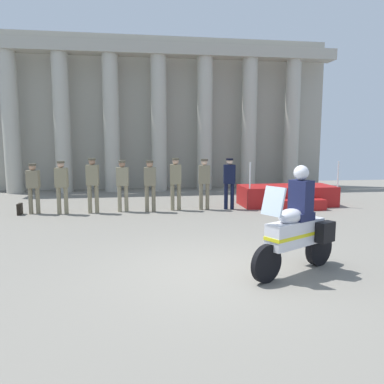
# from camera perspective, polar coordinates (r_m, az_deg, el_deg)

# --- Properties ---
(ground_plane) EXTENTS (28.63, 28.63, 0.00)m
(ground_plane) POSITION_cam_1_polar(r_m,az_deg,el_deg) (6.79, 3.44, -12.04)
(ground_plane) COLOR gray
(colonnade_backdrop) EXTENTS (16.96, 1.57, 7.29)m
(colonnade_backdrop) POSITION_cam_1_polar(r_m,az_deg,el_deg) (18.19, -5.24, 12.40)
(colonnade_backdrop) COLOR #A49F91
(colonnade_backdrop) RESTS_ON ground_plane
(reviewing_stand) EXTENTS (3.36, 1.98, 1.62)m
(reviewing_stand) POSITION_cam_1_polar(r_m,az_deg,el_deg) (13.84, 14.47, -0.62)
(reviewing_stand) COLOR #A51919
(reviewing_stand) RESTS_ON ground_plane
(officer_in_row_0) EXTENTS (0.40, 0.25, 1.61)m
(officer_in_row_0) POSITION_cam_1_polar(r_m,az_deg,el_deg) (12.81, -23.24, 1.08)
(officer_in_row_0) COLOR #7A7056
(officer_in_row_0) RESTS_ON ground_plane
(officer_in_row_1) EXTENTS (0.40, 0.25, 1.70)m
(officer_in_row_1) POSITION_cam_1_polar(r_m,az_deg,el_deg) (12.42, -19.42, 1.31)
(officer_in_row_1) COLOR #847A5B
(officer_in_row_1) RESTS_ON ground_plane
(officer_in_row_2) EXTENTS (0.40, 0.25, 1.78)m
(officer_in_row_2) POSITION_cam_1_polar(r_m,az_deg,el_deg) (12.30, -15.05, 1.66)
(officer_in_row_2) COLOR #847A5B
(officer_in_row_2) RESTS_ON ground_plane
(officer_in_row_3) EXTENTS (0.40, 0.25, 1.69)m
(officer_in_row_3) POSITION_cam_1_polar(r_m,az_deg,el_deg) (12.35, -10.64, 1.56)
(officer_in_row_3) COLOR gray
(officer_in_row_3) RESTS_ON ground_plane
(officer_in_row_4) EXTENTS (0.40, 0.25, 1.69)m
(officer_in_row_4) POSITION_cam_1_polar(r_m,az_deg,el_deg) (12.19, -6.48, 1.57)
(officer_in_row_4) COLOR #7A7056
(officer_in_row_4) RESTS_ON ground_plane
(officer_in_row_5) EXTENTS (0.40, 0.25, 1.76)m
(officer_in_row_5) POSITION_cam_1_polar(r_m,az_deg,el_deg) (12.41, -2.53, 1.91)
(officer_in_row_5) COLOR #847A5B
(officer_in_row_5) RESTS_ON ground_plane
(officer_in_row_6) EXTENTS (0.40, 0.25, 1.72)m
(officer_in_row_6) POSITION_cam_1_polar(r_m,az_deg,el_deg) (12.52, 1.91, 1.87)
(officer_in_row_6) COLOR #7A7056
(officer_in_row_6) RESTS_ON ground_plane
(officer_in_row_7) EXTENTS (0.40, 0.25, 1.74)m
(officer_in_row_7) POSITION_cam_1_polar(r_m,az_deg,el_deg) (12.64, 5.77, 1.94)
(officer_in_row_7) COLOR black
(officer_in_row_7) RESTS_ON ground_plane
(motorcycle_with_rider) EXTENTS (1.89, 1.18, 1.90)m
(motorcycle_with_rider) POSITION_cam_1_polar(r_m,az_deg,el_deg) (6.76, 16.00, -5.41)
(motorcycle_with_rider) COLOR black
(motorcycle_with_rider) RESTS_ON ground_plane
(briefcase_on_ground) EXTENTS (0.10, 0.32, 0.36)m
(briefcase_on_ground) POSITION_cam_1_polar(r_m,az_deg,el_deg) (12.94, -24.98, -2.40)
(briefcase_on_ground) COLOR black
(briefcase_on_ground) RESTS_ON ground_plane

